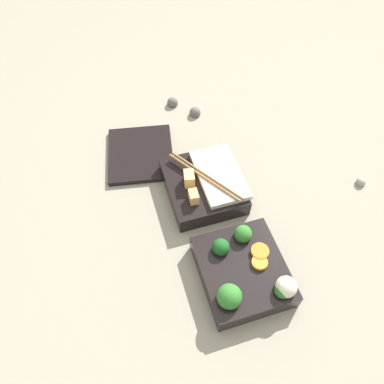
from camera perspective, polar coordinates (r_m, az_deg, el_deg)
The scene contains 7 objects.
ground_plane at distance 0.76m, azimuth 4.48°, elevation -7.03°, with size 3.00×3.00×0.00m, color gray.
bento_tray_vegetable at distance 0.71m, azimuth 7.87°, elevation -11.93°, with size 0.17×0.15×0.07m.
bento_tray_rice at distance 0.81m, azimuth 2.20°, elevation 1.17°, with size 0.17×0.15×0.07m.
bento_lid at distance 0.89m, azimuth -7.83°, elevation 5.78°, with size 0.17×0.15×0.01m, color black.
pebble_0 at distance 1.01m, azimuth -2.99°, elevation 13.45°, with size 0.03×0.03×0.03m, color #595651.
pebble_1 at distance 0.98m, azimuth 0.47°, elevation 12.02°, with size 0.03×0.03×0.03m, color #595651.
pebble_2 at distance 0.91m, azimuth 24.31°, elevation 1.38°, with size 0.02×0.02×0.02m, color gray.
Camera 1 is at (-0.33, 0.16, 0.67)m, focal length 35.00 mm.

